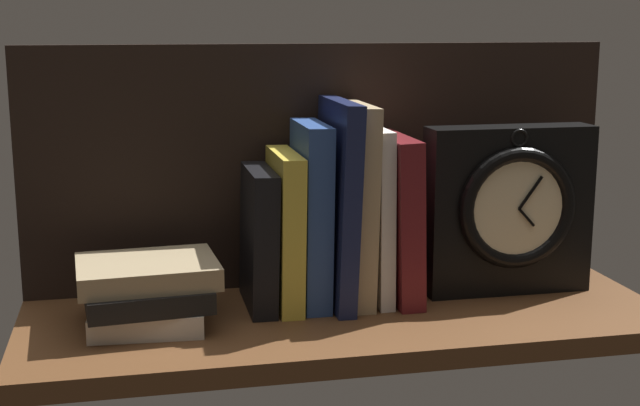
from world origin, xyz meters
The scene contains 11 objects.
ground_plane centered at (0.00, 0.00, -1.25)cm, with size 79.77×28.86×2.50cm, color brown.
back_panel centered at (0.00, 13.83, 16.35)cm, with size 79.77×1.20×32.70cm, color black.
book_black_skeptic centered at (-10.10, 5.18, 8.82)cm, with size 3.15×13.00×17.65cm, color black.
book_yellow_seinlanguage centered at (-6.79, 5.18, 9.82)cm, with size 2.86×13.77×19.63cm, color gold.
book_blue_modern centered at (-3.43, 5.18, 11.60)cm, with size 3.26×12.57×23.21cm, color #2D4C8E.
book_navy_bierce centered at (-0.34, 5.18, 12.98)cm, with size 2.32×16.09×25.96cm, color #192147.
book_tan_shortstories centered at (2.45, 5.18, 12.73)cm, with size 2.66×13.29×25.46cm, color tan.
book_white_catcher centered at (5.03, 5.18, 11.24)cm, with size 1.88×12.56×22.49cm, color silver.
book_maroon_dawkins centered at (7.86, 5.18, 10.64)cm, with size 3.18×14.79×21.29cm, color maroon.
framed_clock centered at (23.06, 3.96, 11.29)cm, with size 22.23×6.55×22.23cm.
book_stack_side centered at (-24.19, 0.70, 4.15)cm, with size 17.06×14.05×7.88cm.
Camera 1 is at (-25.47, -101.99, 35.85)cm, focal length 49.71 mm.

